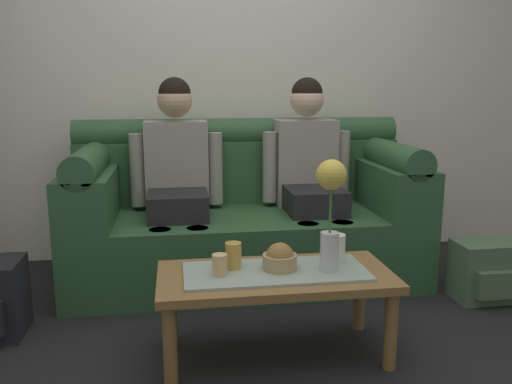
{
  "coord_description": "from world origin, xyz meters",
  "views": [
    {
      "loc": [
        -0.41,
        -2.0,
        1.18
      ],
      "look_at": [
        0.03,
        0.91,
        0.58
      ],
      "focal_mm": 37.32,
      "sensor_mm": 36.0,
      "label": 1
    }
  ],
  "objects": [
    {
      "name": "cup_far_center",
      "position": [
        0.3,
        0.22,
        0.46
      ],
      "size": [
        0.08,
        0.08,
        0.12
      ],
      "primitive_type": "cylinder",
      "color": "white",
      "rests_on": "coffee_table"
    },
    {
      "name": "couch",
      "position": [
        -0.0,
        1.17,
        0.37
      ],
      "size": [
        2.08,
        0.88,
        0.96
      ],
      "color": "#2D5633",
      "rests_on": "ground_plane"
    },
    {
      "name": "ground_plane",
      "position": [
        0.0,
        0.0,
        0.0
      ],
      "size": [
        14.0,
        14.0,
        0.0
      ],
      "primitive_type": "plane",
      "color": "black"
    },
    {
      "name": "cup_near_right",
      "position": [
        -0.18,
        0.19,
        0.45
      ],
      "size": [
        0.07,
        0.07,
        0.11
      ],
      "primitive_type": "cylinder",
      "color": "gold",
      "rests_on": "coffee_table"
    },
    {
      "name": "backpack_right",
      "position": [
        1.27,
        0.57,
        0.16
      ],
      "size": [
        0.35,
        0.27,
        0.33
      ],
      "color": "#4C6B4C",
      "rests_on": "ground_plane"
    },
    {
      "name": "coffee_table",
      "position": [
        0.0,
        0.14,
        0.33
      ],
      "size": [
        1.01,
        0.48,
        0.39
      ],
      "color": "olive",
      "rests_on": "ground_plane"
    },
    {
      "name": "person_right",
      "position": [
        0.41,
        1.17,
        0.66
      ],
      "size": [
        0.56,
        0.67,
        1.22
      ],
      "color": "#232326",
      "rests_on": "ground_plane"
    },
    {
      "name": "flower_vase",
      "position": [
        0.23,
        0.1,
        0.7
      ],
      "size": [
        0.13,
        0.13,
        0.48
      ],
      "color": "silver",
      "rests_on": "coffee_table"
    },
    {
      "name": "back_wall_patterned",
      "position": [
        0.0,
        1.7,
        1.45
      ],
      "size": [
        6.0,
        0.12,
        2.9
      ],
      "primitive_type": "cube",
      "color": "silver",
      "rests_on": "ground_plane"
    },
    {
      "name": "person_left",
      "position": [
        -0.41,
        1.17,
        0.66
      ],
      "size": [
        0.56,
        0.67,
        1.22
      ],
      "color": "#232326",
      "rests_on": "ground_plane"
    },
    {
      "name": "snack_bowl",
      "position": [
        0.02,
        0.15,
        0.44
      ],
      "size": [
        0.15,
        0.15,
        0.12
      ],
      "color": "tan",
      "rests_on": "coffee_table"
    },
    {
      "name": "cup_near_left",
      "position": [
        -0.24,
        0.11,
        0.44
      ],
      "size": [
        0.06,
        0.06,
        0.09
      ],
      "primitive_type": "cylinder",
      "color": "#DBB77A",
      "rests_on": "coffee_table"
    }
  ]
}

